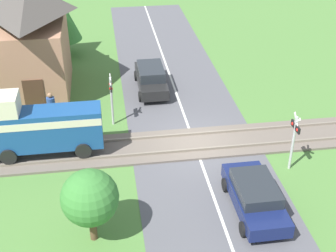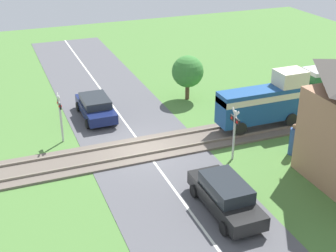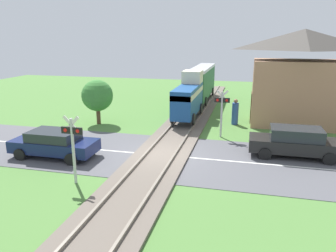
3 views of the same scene
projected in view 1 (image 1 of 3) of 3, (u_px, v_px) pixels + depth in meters
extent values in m
plane|color=#4C7A38|center=(195.00, 144.00, 23.47)|extent=(60.00, 60.00, 0.00)
cube|color=#515156|center=(195.00, 144.00, 23.47)|extent=(48.00, 6.40, 0.02)
cube|color=silver|center=(195.00, 144.00, 23.46)|extent=(48.00, 0.12, 0.00)
cube|color=#665B51|center=(195.00, 143.00, 23.44)|extent=(2.80, 48.00, 0.12)
cube|color=slate|center=(198.00, 149.00, 22.77)|extent=(0.10, 48.00, 0.12)
cube|color=slate|center=(192.00, 134.00, 23.99)|extent=(0.10, 48.00, 0.12)
cube|color=navy|center=(45.00, 129.00, 21.77)|extent=(1.35, 5.32, 1.90)
cube|color=beige|center=(43.00, 119.00, 21.50)|extent=(1.37, 5.32, 0.36)
cylinder|color=black|center=(83.00, 151.00, 21.86)|extent=(0.14, 0.76, 0.76)
cylinder|color=black|center=(84.00, 135.00, 23.08)|extent=(0.14, 0.76, 0.76)
cylinder|color=black|center=(8.00, 157.00, 21.43)|extent=(0.14, 0.76, 0.76)
cylinder|color=black|center=(13.00, 140.00, 22.65)|extent=(0.14, 0.76, 0.76)
cube|color=#141E4C|center=(254.00, 198.00, 18.97)|extent=(4.25, 1.71, 0.59)
cube|color=#23282D|center=(256.00, 188.00, 18.70)|extent=(2.34, 1.57, 0.47)
cylinder|color=black|center=(225.00, 185.00, 20.19)|extent=(0.60, 0.18, 0.60)
cylinder|color=black|center=(263.00, 181.00, 20.40)|extent=(0.60, 0.18, 0.60)
cylinder|color=black|center=(243.00, 229.00, 17.84)|extent=(0.60, 0.18, 0.60)
cylinder|color=black|center=(286.00, 225.00, 18.05)|extent=(0.60, 0.18, 0.60)
cube|color=black|center=(151.00, 80.00, 28.51)|extent=(4.48, 1.62, 0.63)
cube|color=#23282D|center=(151.00, 71.00, 28.21)|extent=(2.46, 1.49, 0.58)
cylinder|color=black|center=(168.00, 95.00, 27.54)|extent=(0.60, 0.18, 0.60)
cylinder|color=black|center=(140.00, 96.00, 27.34)|extent=(0.60, 0.18, 0.60)
cylinder|color=black|center=(161.00, 74.00, 30.01)|extent=(0.60, 0.18, 0.60)
cylinder|color=black|center=(136.00, 76.00, 29.81)|extent=(0.60, 0.18, 0.60)
cylinder|color=#B7B7B7|center=(293.00, 143.00, 21.03)|extent=(0.12, 0.12, 2.75)
cube|color=black|center=(296.00, 127.00, 20.58)|extent=(0.90, 0.08, 0.28)
sphere|color=red|center=(298.00, 130.00, 20.35)|extent=(0.18, 0.18, 0.18)
sphere|color=red|center=(293.00, 124.00, 20.81)|extent=(0.18, 0.18, 0.18)
cube|color=silver|center=(296.00, 122.00, 20.45)|extent=(0.72, 0.04, 0.72)
cube|color=silver|center=(296.00, 122.00, 20.45)|extent=(0.72, 0.04, 0.72)
cylinder|color=#B7B7B7|center=(112.00, 101.00, 24.50)|extent=(0.12, 0.12, 2.75)
cube|color=black|center=(111.00, 86.00, 24.05)|extent=(0.90, 0.08, 0.28)
sphere|color=red|center=(111.00, 84.00, 24.28)|extent=(0.18, 0.18, 0.18)
sphere|color=red|center=(111.00, 89.00, 23.82)|extent=(0.18, 0.18, 0.18)
cube|color=silver|center=(110.00, 82.00, 23.93)|extent=(0.72, 0.04, 0.72)
cube|color=silver|center=(110.00, 82.00, 23.93)|extent=(0.72, 0.04, 0.72)
cube|color=#AD7A5B|center=(37.00, 57.00, 27.62)|extent=(6.06, 3.52, 4.35)
cube|color=#472D1E|center=(35.00, 97.00, 25.61)|extent=(0.06, 1.10, 2.10)
cylinder|color=#2D4C8E|center=(52.00, 110.00, 25.00)|extent=(0.44, 0.44, 1.50)
sphere|color=#936B4C|center=(50.00, 95.00, 24.55)|extent=(0.27, 0.27, 0.27)
cylinder|color=brown|center=(60.00, 47.00, 33.23)|extent=(0.24, 0.24, 1.22)
cone|color=#387A33|center=(56.00, 12.00, 31.94)|extent=(3.18, 3.18, 3.82)
cylinder|color=brown|center=(93.00, 228.00, 17.58)|extent=(0.28, 0.28, 1.07)
sphere|color=#387A33|center=(90.00, 198.00, 16.84)|extent=(2.13, 2.13, 2.13)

